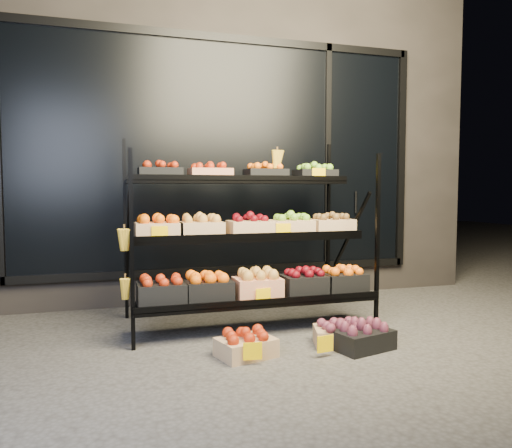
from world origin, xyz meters
name	(u,v)px	position (x,y,z in m)	size (l,w,h in m)	color
ground	(271,344)	(0.00, 0.00, 0.00)	(24.00, 24.00, 0.00)	#514F4C
building	(204,145)	(0.00, 2.59, 1.75)	(6.00, 2.08, 3.50)	#2D2826
display_rack	(248,236)	(-0.01, 0.60, 0.79)	(2.18, 1.02, 1.68)	black
tag_floor_a	(253,357)	(-0.27, -0.40, 0.06)	(0.13, 0.01, 0.12)	#FFC700
tag_floor_b	(325,349)	(0.27, -0.40, 0.06)	(0.13, 0.01, 0.12)	#FFC700
floor_crate_left	(246,344)	(-0.26, -0.21, 0.09)	(0.45, 0.38, 0.20)	tan
floor_crate_midright	(340,333)	(0.50, -0.17, 0.09)	(0.46, 0.39, 0.20)	tan
floor_crate_right	(361,336)	(0.61, -0.30, 0.10)	(0.49, 0.41, 0.21)	black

